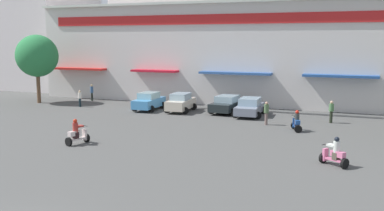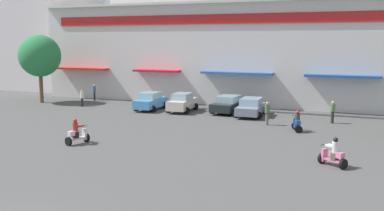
{
  "view_description": "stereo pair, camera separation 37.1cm",
  "coord_description": "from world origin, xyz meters",
  "px_view_note": "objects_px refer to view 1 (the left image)",
  "views": [
    {
      "loc": [
        10.62,
        -9.83,
        6.22
      ],
      "look_at": [
        0.4,
        16.7,
        1.99
      ],
      "focal_mm": 41.48,
      "sensor_mm": 36.0,
      "label": 1
    },
    {
      "loc": [
        10.96,
        -9.69,
        6.22
      ],
      "look_at": [
        0.4,
        16.7,
        1.99
      ],
      "focal_mm": 41.48,
      "sensor_mm": 36.0,
      "label": 2
    }
  ],
  "objects_px": {
    "parked_car_2": "(227,104)",
    "pedestrian_3": "(80,97)",
    "scooter_rider_2": "(77,134)",
    "pedestrian_0": "(331,110)",
    "pedestrian_1": "(92,91)",
    "pedestrian_2": "(266,112)",
    "parked_car_1": "(181,102)",
    "scooter_rider_1": "(335,154)",
    "plaza_tree_0": "(37,56)",
    "parked_car_0": "(149,101)",
    "parked_car_3": "(250,107)",
    "scooter_rider_0": "(297,122)"
  },
  "relations": [
    {
      "from": "plaza_tree_0",
      "to": "pedestrian_3",
      "type": "bearing_deg",
      "value": -8.34
    },
    {
      "from": "parked_car_0",
      "to": "scooter_rider_1",
      "type": "bearing_deg",
      "value": -37.3
    },
    {
      "from": "parked_car_3",
      "to": "pedestrian_2",
      "type": "bearing_deg",
      "value": -58.65
    },
    {
      "from": "pedestrian_1",
      "to": "pedestrian_2",
      "type": "height_order",
      "value": "pedestrian_2"
    },
    {
      "from": "plaza_tree_0",
      "to": "parked_car_1",
      "type": "height_order",
      "value": "plaza_tree_0"
    },
    {
      "from": "pedestrian_0",
      "to": "pedestrian_1",
      "type": "relative_size",
      "value": 0.99
    },
    {
      "from": "parked_car_3",
      "to": "pedestrian_2",
      "type": "height_order",
      "value": "pedestrian_2"
    },
    {
      "from": "parked_car_0",
      "to": "parked_car_1",
      "type": "bearing_deg",
      "value": 4.0
    },
    {
      "from": "scooter_rider_1",
      "to": "parked_car_0",
      "type": "bearing_deg",
      "value": 142.7
    },
    {
      "from": "parked_car_3",
      "to": "parked_car_1",
      "type": "bearing_deg",
      "value": -179.91
    },
    {
      "from": "plaza_tree_0",
      "to": "parked_car_2",
      "type": "bearing_deg",
      "value": 3.03
    },
    {
      "from": "parked_car_1",
      "to": "pedestrian_3",
      "type": "distance_m",
      "value": 9.88
    },
    {
      "from": "parked_car_1",
      "to": "pedestrian_1",
      "type": "bearing_deg",
      "value": 164.45
    },
    {
      "from": "plaza_tree_0",
      "to": "scooter_rider_0",
      "type": "xyz_separation_m",
      "value": [
        25.86,
        -4.8,
        -4.03
      ]
    },
    {
      "from": "parked_car_2",
      "to": "scooter_rider_2",
      "type": "xyz_separation_m",
      "value": [
        -5.07,
        -14.5,
        -0.1
      ]
    },
    {
      "from": "pedestrian_3",
      "to": "parked_car_1",
      "type": "bearing_deg",
      "value": 4.96
    },
    {
      "from": "parked_car_1",
      "to": "parked_car_0",
      "type": "bearing_deg",
      "value": -176.0
    },
    {
      "from": "scooter_rider_2",
      "to": "pedestrian_3",
      "type": "height_order",
      "value": "scooter_rider_2"
    },
    {
      "from": "plaza_tree_0",
      "to": "pedestrian_3",
      "type": "distance_m",
      "value": 6.61
    },
    {
      "from": "plaza_tree_0",
      "to": "parked_car_0",
      "type": "height_order",
      "value": "plaza_tree_0"
    },
    {
      "from": "scooter_rider_1",
      "to": "pedestrian_1",
      "type": "xyz_separation_m",
      "value": [
        -24.76,
        15.94,
        0.38
      ]
    },
    {
      "from": "scooter_rider_0",
      "to": "scooter_rider_2",
      "type": "xyz_separation_m",
      "value": [
        -11.74,
        -8.68,
        0.03
      ]
    },
    {
      "from": "scooter_rider_0",
      "to": "plaza_tree_0",
      "type": "bearing_deg",
      "value": 169.48
    },
    {
      "from": "scooter_rider_1",
      "to": "pedestrian_3",
      "type": "relative_size",
      "value": 0.97
    },
    {
      "from": "plaza_tree_0",
      "to": "scooter_rider_0",
      "type": "distance_m",
      "value": 26.61
    },
    {
      "from": "parked_car_0",
      "to": "scooter_rider_2",
      "type": "distance_m",
      "value": 13.47
    },
    {
      "from": "pedestrian_1",
      "to": "pedestrian_3",
      "type": "distance_m",
      "value": 4.18
    },
    {
      "from": "parked_car_2",
      "to": "pedestrian_1",
      "type": "xyz_separation_m",
      "value": [
        -15.12,
        2.16,
        0.24
      ]
    },
    {
      "from": "pedestrian_0",
      "to": "parked_car_2",
      "type": "bearing_deg",
      "value": 168.19
    },
    {
      "from": "scooter_rider_2",
      "to": "pedestrian_1",
      "type": "distance_m",
      "value": 19.46
    },
    {
      "from": "pedestrian_1",
      "to": "parked_car_2",
      "type": "bearing_deg",
      "value": -8.11
    },
    {
      "from": "scooter_rider_2",
      "to": "pedestrian_1",
      "type": "xyz_separation_m",
      "value": [
        -10.05,
        16.66,
        0.35
      ]
    },
    {
      "from": "parked_car_2",
      "to": "parked_car_1",
      "type": "bearing_deg",
      "value": -166.48
    },
    {
      "from": "parked_car_2",
      "to": "scooter_rider_2",
      "type": "relative_size",
      "value": 2.88
    },
    {
      "from": "parked_car_1",
      "to": "scooter_rider_1",
      "type": "bearing_deg",
      "value": -43.35
    },
    {
      "from": "parked_car_0",
      "to": "pedestrian_0",
      "type": "bearing_deg",
      "value": -2.41
    },
    {
      "from": "parked_car_0",
      "to": "pedestrian_2",
      "type": "xyz_separation_m",
      "value": [
        11.21,
        -3.17,
        0.19
      ]
    },
    {
      "from": "pedestrian_1",
      "to": "parked_car_3",
      "type": "bearing_deg",
      "value": -10.13
    },
    {
      "from": "parked_car_0",
      "to": "pedestrian_3",
      "type": "height_order",
      "value": "parked_car_0"
    },
    {
      "from": "parked_car_3",
      "to": "scooter_rider_2",
      "type": "height_order",
      "value": "scooter_rider_2"
    },
    {
      "from": "scooter_rider_1",
      "to": "scooter_rider_2",
      "type": "xyz_separation_m",
      "value": [
        -14.71,
        -0.71,
        0.03
      ]
    },
    {
      "from": "scooter_rider_0",
      "to": "pedestrian_0",
      "type": "xyz_separation_m",
      "value": [
        2.01,
        4.0,
        0.35
      ]
    },
    {
      "from": "parked_car_0",
      "to": "scooter_rider_2",
      "type": "bearing_deg",
      "value": -82.01
    },
    {
      "from": "parked_car_1",
      "to": "scooter_rider_0",
      "type": "distance_m",
      "value": 11.69
    },
    {
      "from": "scooter_rider_2",
      "to": "pedestrian_1",
      "type": "relative_size",
      "value": 0.92
    },
    {
      "from": "plaza_tree_0",
      "to": "pedestrian_3",
      "type": "height_order",
      "value": "plaza_tree_0"
    },
    {
      "from": "parked_car_2",
      "to": "pedestrian_3",
      "type": "height_order",
      "value": "pedestrian_3"
    },
    {
      "from": "parked_car_2",
      "to": "pedestrian_3",
      "type": "distance_m",
      "value": 13.91
    },
    {
      "from": "parked_car_1",
      "to": "scooter_rider_1",
      "type": "xyz_separation_m",
      "value": [
        13.6,
        -12.84,
        -0.2
      ]
    },
    {
      "from": "pedestrian_0",
      "to": "pedestrian_3",
      "type": "height_order",
      "value": "pedestrian_0"
    }
  ]
}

